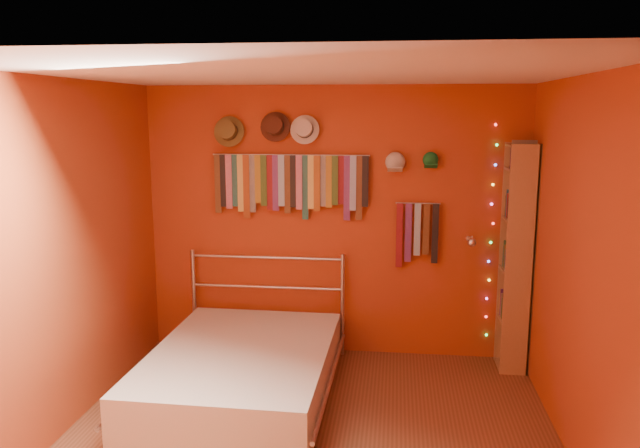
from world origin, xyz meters
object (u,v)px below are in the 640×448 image
at_px(tie_rack, 290,182).
at_px(bookshelf, 521,257).
at_px(bed, 242,372).
at_px(reading_lamp, 471,242).

xyz_separation_m(tie_rack, bookshelf, (2.05, -0.16, -0.61)).
xyz_separation_m(bookshelf, bed, (-2.28, -0.90, -0.79)).
xyz_separation_m(tie_rack, reading_lamp, (1.62, -0.19, -0.48)).
distance_m(tie_rack, reading_lamp, 1.70).
height_order(bookshelf, bed, bookshelf).
bearing_deg(bookshelf, tie_rack, 175.69).
distance_m(reading_lamp, bed, 2.24).
relative_size(reading_lamp, bed, 0.16).
bearing_deg(tie_rack, bed, -101.97).
distance_m(tie_rack, bed, 1.77).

